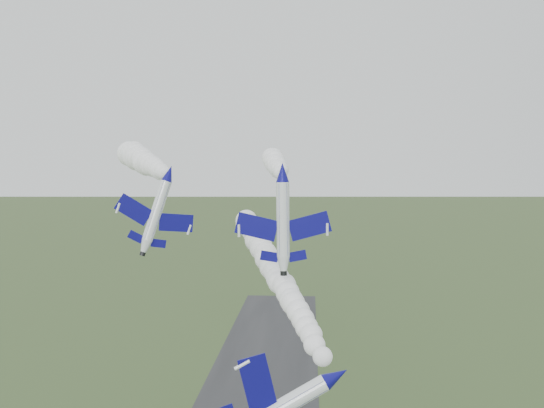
% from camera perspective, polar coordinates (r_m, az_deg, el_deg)
% --- Properties ---
extents(jet_lead, '(5.11, 12.08, 8.90)m').
position_cam_1_polar(jet_lead, '(50.82, 6.13, -15.82)').
color(jet_lead, white).
extents(smoke_trail_jet_lead, '(20.48, 77.29, 4.60)m').
position_cam_1_polar(smoke_trail_jet_lead, '(90.48, -0.25, -5.41)').
color(smoke_trail_jet_lead, white).
extents(jet_pair_left, '(9.23, 11.20, 3.76)m').
position_cam_1_polar(jet_pair_left, '(74.94, -9.65, 2.88)').
color(jet_pair_left, white).
extents(smoke_trail_jet_pair_left, '(25.25, 55.55, 5.27)m').
position_cam_1_polar(smoke_trail_jet_pair_left, '(105.93, -11.99, 3.96)').
color(smoke_trail_jet_pair_left, white).
extents(jet_pair_right, '(11.50, 13.73, 3.38)m').
position_cam_1_polar(jet_pair_right, '(72.80, 0.99, 3.03)').
color(jet_pair_right, white).
extents(smoke_trail_jet_pair_right, '(10.82, 72.60, 4.67)m').
position_cam_1_polar(smoke_trail_jet_pair_right, '(112.78, 0.28, 3.90)').
color(smoke_trail_jet_pair_right, white).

